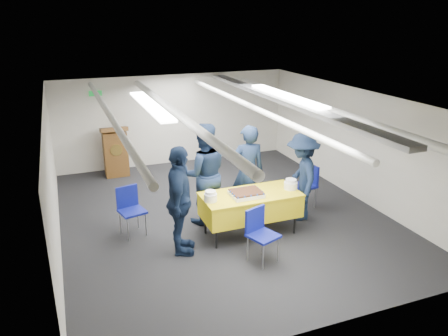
{
  "coord_description": "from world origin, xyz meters",
  "views": [
    {
      "loc": [
        -2.75,
        -7.27,
        3.73
      ],
      "look_at": [
        -0.04,
        -0.2,
        1.05
      ],
      "focal_mm": 35.0,
      "sensor_mm": 36.0,
      "label": 1
    }
  ],
  "objects_px": {
    "chair_left": "(130,205)",
    "sailor_c": "(180,201)",
    "serving_table": "(250,205)",
    "sheet_cake": "(246,193)",
    "sailor_d": "(302,177)",
    "chair_near": "(259,229)",
    "chair_right": "(307,181)",
    "podium": "(115,151)",
    "sailor_b": "(204,174)",
    "sailor_a": "(248,172)"
  },
  "relations": [
    {
      "from": "sailor_d",
      "to": "chair_near",
      "type": "bearing_deg",
      "value": -32.89
    },
    {
      "from": "sailor_a",
      "to": "sailor_c",
      "type": "relative_size",
      "value": 0.99
    },
    {
      "from": "chair_left",
      "to": "sailor_c",
      "type": "relative_size",
      "value": 0.48
    },
    {
      "from": "chair_right",
      "to": "chair_near",
      "type": "bearing_deg",
      "value": -139.43
    },
    {
      "from": "serving_table",
      "to": "sheet_cake",
      "type": "relative_size",
      "value": 3.15
    },
    {
      "from": "serving_table",
      "to": "chair_near",
      "type": "distance_m",
      "value": 0.88
    },
    {
      "from": "sailor_b",
      "to": "sailor_d",
      "type": "distance_m",
      "value": 1.85
    },
    {
      "from": "serving_table",
      "to": "sailor_c",
      "type": "relative_size",
      "value": 0.95
    },
    {
      "from": "sailor_c",
      "to": "sailor_d",
      "type": "height_order",
      "value": "sailor_c"
    },
    {
      "from": "sheet_cake",
      "to": "podium",
      "type": "bearing_deg",
      "value": 112.89
    },
    {
      "from": "sheet_cake",
      "to": "sailor_c",
      "type": "relative_size",
      "value": 0.3
    },
    {
      "from": "sailor_b",
      "to": "serving_table",
      "type": "bearing_deg",
      "value": 135.31
    },
    {
      "from": "podium",
      "to": "chair_near",
      "type": "bearing_deg",
      "value": -71.82
    },
    {
      "from": "serving_table",
      "to": "sailor_d",
      "type": "height_order",
      "value": "sailor_d"
    },
    {
      "from": "serving_table",
      "to": "chair_near",
      "type": "xyz_separation_m",
      "value": [
        -0.23,
        -0.85,
        -0.03
      ]
    },
    {
      "from": "chair_left",
      "to": "sailor_c",
      "type": "height_order",
      "value": "sailor_c"
    },
    {
      "from": "chair_left",
      "to": "podium",
      "type": "bearing_deg",
      "value": 86.64
    },
    {
      "from": "chair_near",
      "to": "chair_left",
      "type": "relative_size",
      "value": 1.0
    },
    {
      "from": "sailor_b",
      "to": "chair_near",
      "type": "bearing_deg",
      "value": 110.16
    },
    {
      "from": "chair_near",
      "to": "sailor_b",
      "type": "distance_m",
      "value": 1.71
    },
    {
      "from": "sailor_c",
      "to": "chair_left",
      "type": "bearing_deg",
      "value": 52.62
    },
    {
      "from": "chair_left",
      "to": "sailor_b",
      "type": "bearing_deg",
      "value": -1.02
    },
    {
      "from": "chair_near",
      "to": "sailor_d",
      "type": "relative_size",
      "value": 0.52
    },
    {
      "from": "sheet_cake",
      "to": "sailor_a",
      "type": "height_order",
      "value": "sailor_a"
    },
    {
      "from": "sheet_cake",
      "to": "sailor_c",
      "type": "distance_m",
      "value": 1.22
    },
    {
      "from": "podium",
      "to": "sailor_c",
      "type": "relative_size",
      "value": 0.69
    },
    {
      "from": "podium",
      "to": "sailor_c",
      "type": "xyz_separation_m",
      "value": [
        0.47,
        -4.11,
        0.3
      ]
    },
    {
      "from": "serving_table",
      "to": "sheet_cake",
      "type": "bearing_deg",
      "value": -150.97
    },
    {
      "from": "sailor_a",
      "to": "sailor_d",
      "type": "distance_m",
      "value": 1.02
    },
    {
      "from": "chair_right",
      "to": "chair_left",
      "type": "xyz_separation_m",
      "value": [
        -3.55,
        0.1,
        0.0
      ]
    },
    {
      "from": "sheet_cake",
      "to": "chair_left",
      "type": "height_order",
      "value": "chair_left"
    },
    {
      "from": "chair_left",
      "to": "sailor_b",
      "type": "xyz_separation_m",
      "value": [
        1.37,
        -0.02,
        0.42
      ]
    },
    {
      "from": "chair_left",
      "to": "sailor_a",
      "type": "bearing_deg",
      "value": -1.91
    },
    {
      "from": "sheet_cake",
      "to": "sailor_b",
      "type": "relative_size",
      "value": 0.29
    },
    {
      "from": "sheet_cake",
      "to": "sailor_d",
      "type": "xyz_separation_m",
      "value": [
        1.28,
        0.31,
        0.03
      ]
    },
    {
      "from": "podium",
      "to": "chair_right",
      "type": "xyz_separation_m",
      "value": [
        3.37,
        -3.24,
        -0.08
      ]
    },
    {
      "from": "chair_right",
      "to": "podium",
      "type": "bearing_deg",
      "value": 136.13
    },
    {
      "from": "chair_near",
      "to": "sailor_b",
      "type": "bearing_deg",
      "value": 103.18
    },
    {
      "from": "chair_right",
      "to": "sailor_d",
      "type": "height_order",
      "value": "sailor_d"
    },
    {
      "from": "chair_right",
      "to": "sailor_b",
      "type": "distance_m",
      "value": 2.22
    },
    {
      "from": "chair_left",
      "to": "sailor_a",
      "type": "xyz_separation_m",
      "value": [
        2.24,
        -0.07,
        0.37
      ]
    },
    {
      "from": "serving_table",
      "to": "chair_left",
      "type": "height_order",
      "value": "chair_left"
    },
    {
      "from": "chair_right",
      "to": "sailor_b",
      "type": "height_order",
      "value": "sailor_b"
    },
    {
      "from": "sailor_c",
      "to": "sailor_d",
      "type": "bearing_deg",
      "value": -61.4
    },
    {
      "from": "sailor_a",
      "to": "podium",
      "type": "bearing_deg",
      "value": -51.77
    },
    {
      "from": "sailor_b",
      "to": "chair_left",
      "type": "bearing_deg",
      "value": 5.95
    },
    {
      "from": "sailor_a",
      "to": "sailor_d",
      "type": "height_order",
      "value": "sailor_a"
    },
    {
      "from": "chair_right",
      "to": "sheet_cake",
      "type": "bearing_deg",
      "value": -155.96
    },
    {
      "from": "serving_table",
      "to": "sailor_a",
      "type": "distance_m",
      "value": 0.83
    },
    {
      "from": "sheet_cake",
      "to": "podium",
      "type": "xyz_separation_m",
      "value": [
        -1.68,
        3.99,
        -0.2
      ]
    }
  ]
}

